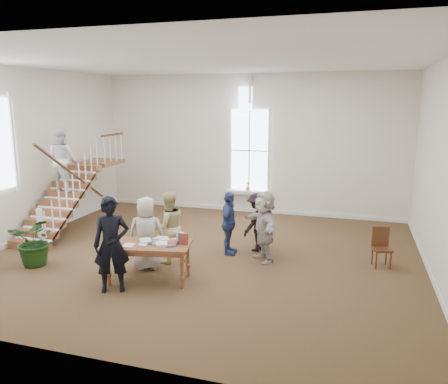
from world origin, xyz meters
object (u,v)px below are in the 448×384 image
(library_table, at_px, (150,247))
(side_chair, at_px, (381,245))
(person_yellow, at_px, (168,227))
(elderly_woman, at_px, (146,233))
(woman_cluster_b, at_px, (257,222))
(woman_cluster_a, at_px, (229,223))
(police_officer, at_px, (112,245))
(woman_cluster_c, at_px, (264,226))
(floor_plant, at_px, (36,241))

(library_table, relative_size, side_chair, 2.06)
(person_yellow, height_order, side_chair, person_yellow)
(elderly_woman, distance_m, side_chair, 5.20)
(person_yellow, xyz_separation_m, woman_cluster_b, (1.76, 1.37, -0.10))
(elderly_woman, relative_size, woman_cluster_b, 1.11)
(library_table, distance_m, woman_cluster_a, 2.28)
(police_officer, bearing_deg, woman_cluster_c, 18.59)
(elderly_woman, relative_size, floor_plant, 1.40)
(woman_cluster_b, bearing_deg, woman_cluster_c, 48.46)
(police_officer, xyz_separation_m, person_yellow, (0.40, 1.75, -0.11))
(person_yellow, xyz_separation_m, floor_plant, (-2.76, -1.05, -0.25))
(woman_cluster_b, distance_m, woman_cluster_c, 0.72)
(person_yellow, xyz_separation_m, woman_cluster_c, (2.06, 0.72, -0.00))
(floor_plant, bearing_deg, woman_cluster_a, 26.69)
(library_table, relative_size, woman_cluster_c, 1.11)
(elderly_woman, bearing_deg, side_chair, -178.60)
(elderly_woman, distance_m, woman_cluster_b, 2.78)
(elderly_woman, bearing_deg, woman_cluster_c, -169.78)
(library_table, bearing_deg, woman_cluster_c, 30.97)
(woman_cluster_a, distance_m, floor_plant, 4.38)
(woman_cluster_b, xyz_separation_m, side_chair, (2.87, -0.22, -0.24))
(side_chair, bearing_deg, floor_plant, -177.65)
(police_officer, height_order, woman_cluster_b, police_officer)
(elderly_woman, height_order, woman_cluster_c, woman_cluster_c)
(elderly_woman, bearing_deg, police_officer, 68.35)
(woman_cluster_a, bearing_deg, woman_cluster_b, -56.43)
(elderly_woman, xyz_separation_m, side_chair, (4.93, 1.65, -0.32))
(floor_plant, bearing_deg, elderly_woman, 12.64)
(police_officer, distance_m, woman_cluster_b, 3.80)
(elderly_woman, bearing_deg, library_table, 105.27)
(police_officer, xyz_separation_m, woman_cluster_b, (2.16, 3.12, -0.21))
(police_officer, height_order, elderly_woman, police_officer)
(library_table, distance_m, side_chair, 5.08)
(police_officer, bearing_deg, floor_plant, 136.95)
(elderly_woman, height_order, person_yellow, person_yellow)
(woman_cluster_a, height_order, side_chair, woman_cluster_a)
(police_officer, relative_size, person_yellow, 1.13)
(library_table, xyz_separation_m, elderly_woman, (-0.37, 0.59, 0.09))
(woman_cluster_a, bearing_deg, floor_plant, 113.39)
(elderly_woman, height_order, woman_cluster_b, elderly_woman)
(woman_cluster_b, bearing_deg, library_table, -10.77)
(person_yellow, relative_size, side_chair, 1.86)
(side_chair, bearing_deg, person_yellow, 179.69)
(person_yellow, relative_size, woman_cluster_a, 1.08)
(woman_cluster_a, bearing_deg, police_officer, 146.40)
(woman_cluster_a, relative_size, woman_cluster_b, 1.05)
(person_yellow, relative_size, floor_plant, 1.43)
(woman_cluster_b, bearing_deg, side_chair, 109.30)
(woman_cluster_b, bearing_deg, floor_plant, -38.14)
(person_yellow, xyz_separation_m, woman_cluster_a, (1.16, 0.92, -0.06))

